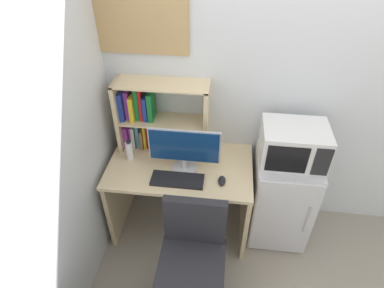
{
  "coord_description": "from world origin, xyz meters",
  "views": [
    {
      "loc": [
        -0.64,
        -2.25,
        2.5
      ],
      "look_at": [
        -0.87,
        -0.37,
        1.0
      ],
      "focal_mm": 30.45,
      "sensor_mm": 36.0,
      "label": 1
    }
  ],
  "objects_px": {
    "hutch_bookshelf": "(149,116)",
    "monitor": "(184,149)",
    "water_bottle": "(130,150)",
    "mini_fridge": "(281,197)",
    "microwave": "(293,145)",
    "computer_mouse": "(222,181)",
    "desk_chair": "(192,264)",
    "wall_corkboard": "(135,18)",
    "keyboard": "(177,180)"
  },
  "relations": [
    {
      "from": "hutch_bookshelf",
      "to": "monitor",
      "type": "height_order",
      "value": "hutch_bookshelf"
    },
    {
      "from": "water_bottle",
      "to": "mini_fridge",
      "type": "bearing_deg",
      "value": 1.23
    },
    {
      "from": "water_bottle",
      "to": "microwave",
      "type": "bearing_deg",
      "value": 1.36
    },
    {
      "from": "hutch_bookshelf",
      "to": "computer_mouse",
      "type": "xyz_separation_m",
      "value": [
        0.62,
        -0.38,
        -0.29
      ]
    },
    {
      "from": "microwave",
      "to": "desk_chair",
      "type": "distance_m",
      "value": 1.15
    },
    {
      "from": "monitor",
      "to": "computer_mouse",
      "type": "relative_size",
      "value": 5.31
    },
    {
      "from": "water_bottle",
      "to": "desk_chair",
      "type": "relative_size",
      "value": 0.21
    },
    {
      "from": "water_bottle",
      "to": "desk_chair",
      "type": "distance_m",
      "value": 1.0
    },
    {
      "from": "monitor",
      "to": "desk_chair",
      "type": "bearing_deg",
      "value": -77.22
    },
    {
      "from": "wall_corkboard",
      "to": "computer_mouse",
      "type": "bearing_deg",
      "value": -34.83
    },
    {
      "from": "hutch_bookshelf",
      "to": "desk_chair",
      "type": "xyz_separation_m",
      "value": [
        0.45,
        -0.85,
        -0.68
      ]
    },
    {
      "from": "hutch_bookshelf",
      "to": "computer_mouse",
      "type": "distance_m",
      "value": 0.78
    },
    {
      "from": "keyboard",
      "to": "desk_chair",
      "type": "relative_size",
      "value": 0.45
    },
    {
      "from": "computer_mouse",
      "to": "mini_fridge",
      "type": "xyz_separation_m",
      "value": [
        0.51,
        0.21,
        -0.35
      ]
    },
    {
      "from": "computer_mouse",
      "to": "wall_corkboard",
      "type": "distance_m",
      "value": 1.32
    },
    {
      "from": "desk_chair",
      "to": "water_bottle",
      "type": "bearing_deg",
      "value": 131.81
    },
    {
      "from": "computer_mouse",
      "to": "mini_fridge",
      "type": "height_order",
      "value": "mini_fridge"
    },
    {
      "from": "microwave",
      "to": "computer_mouse",
      "type": "bearing_deg",
      "value": -157.08
    },
    {
      "from": "mini_fridge",
      "to": "desk_chair",
      "type": "bearing_deg",
      "value": -134.55
    },
    {
      "from": "monitor",
      "to": "water_bottle",
      "type": "distance_m",
      "value": 0.48
    },
    {
      "from": "keyboard",
      "to": "water_bottle",
      "type": "distance_m",
      "value": 0.48
    },
    {
      "from": "desk_chair",
      "to": "wall_corkboard",
      "type": "bearing_deg",
      "value": 118.57
    },
    {
      "from": "water_bottle",
      "to": "computer_mouse",
      "type": "bearing_deg",
      "value": -13.82
    },
    {
      "from": "hutch_bookshelf",
      "to": "computer_mouse",
      "type": "relative_size",
      "value": 7.11
    },
    {
      "from": "keyboard",
      "to": "water_bottle",
      "type": "xyz_separation_m",
      "value": [
        -0.42,
        0.21,
        0.08
      ]
    },
    {
      "from": "microwave",
      "to": "desk_chair",
      "type": "height_order",
      "value": "microwave"
    },
    {
      "from": "mini_fridge",
      "to": "wall_corkboard",
      "type": "distance_m",
      "value": 1.83
    },
    {
      "from": "water_bottle",
      "to": "microwave",
      "type": "xyz_separation_m",
      "value": [
        1.27,
        0.03,
        0.16
      ]
    },
    {
      "from": "monitor",
      "to": "microwave",
      "type": "relative_size",
      "value": 1.14
    },
    {
      "from": "keyboard",
      "to": "wall_corkboard",
      "type": "height_order",
      "value": "wall_corkboard"
    },
    {
      "from": "hutch_bookshelf",
      "to": "monitor",
      "type": "xyz_separation_m",
      "value": [
        0.32,
        -0.26,
        -0.1
      ]
    },
    {
      "from": "wall_corkboard",
      "to": "hutch_bookshelf",
      "type": "bearing_deg",
      "value": -56.13
    },
    {
      "from": "hutch_bookshelf",
      "to": "mini_fridge",
      "type": "distance_m",
      "value": 1.3
    },
    {
      "from": "keyboard",
      "to": "wall_corkboard",
      "type": "xyz_separation_m",
      "value": [
        -0.35,
        0.5,
        1.03
      ]
    },
    {
      "from": "computer_mouse",
      "to": "desk_chair",
      "type": "bearing_deg",
      "value": -109.23
    },
    {
      "from": "computer_mouse",
      "to": "microwave",
      "type": "bearing_deg",
      "value": 22.92
    },
    {
      "from": "desk_chair",
      "to": "computer_mouse",
      "type": "bearing_deg",
      "value": 70.77
    },
    {
      "from": "computer_mouse",
      "to": "wall_corkboard",
      "type": "height_order",
      "value": "wall_corkboard"
    },
    {
      "from": "keyboard",
      "to": "computer_mouse",
      "type": "xyz_separation_m",
      "value": [
        0.33,
        0.02,
        0.01
      ]
    },
    {
      "from": "computer_mouse",
      "to": "mini_fridge",
      "type": "distance_m",
      "value": 0.65
    },
    {
      "from": "keyboard",
      "to": "wall_corkboard",
      "type": "bearing_deg",
      "value": 124.81
    },
    {
      "from": "desk_chair",
      "to": "monitor",
      "type": "bearing_deg",
      "value": 102.78
    },
    {
      "from": "hutch_bookshelf",
      "to": "monitor",
      "type": "bearing_deg",
      "value": -39.44
    },
    {
      "from": "monitor",
      "to": "microwave",
      "type": "height_order",
      "value": "microwave"
    },
    {
      "from": "monitor",
      "to": "mini_fridge",
      "type": "relative_size",
      "value": 0.65
    },
    {
      "from": "hutch_bookshelf",
      "to": "monitor",
      "type": "distance_m",
      "value": 0.42
    },
    {
      "from": "monitor",
      "to": "desk_chair",
      "type": "relative_size",
      "value": 0.62
    },
    {
      "from": "monitor",
      "to": "water_bottle",
      "type": "relative_size",
      "value": 2.96
    },
    {
      "from": "microwave",
      "to": "desk_chair",
      "type": "xyz_separation_m",
      "value": [
        -0.68,
        -0.69,
        -0.62
      ]
    },
    {
      "from": "hutch_bookshelf",
      "to": "water_bottle",
      "type": "bearing_deg",
      "value": -125.29
    }
  ]
}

